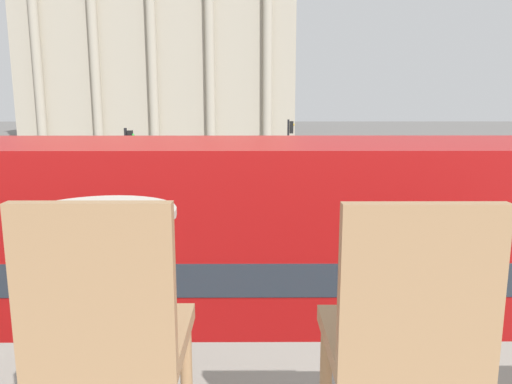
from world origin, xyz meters
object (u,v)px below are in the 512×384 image
at_px(double_decker_bus, 251,260).
at_px(car_white, 331,184).
at_px(pedestrian_white, 373,153).
at_px(pedestrian_olive, 245,165).
at_px(cafe_chair_1, 403,336).
at_px(cafe_chair_0, 110,334).
at_px(plaza_building_left, 164,22).
at_px(pedestrian_blue, 190,216).
at_px(traffic_light_far, 290,140).
at_px(traffic_light_near, 361,203).
at_px(cafe_dining_table, 101,259).
at_px(pedestrian_yellow, 238,159).
at_px(traffic_light_mid, 129,158).

bearing_deg(double_decker_bus, car_white, 81.24).
relative_size(pedestrian_white, pedestrian_olive, 1.06).
bearing_deg(cafe_chair_1, pedestrian_olive, 84.47).
bearing_deg(double_decker_bus, pedestrian_olive, 95.53).
relative_size(cafe_chair_0, pedestrian_olive, 0.54).
bearing_deg(double_decker_bus, pedestrian_white, 77.22).
xyz_separation_m(plaza_building_left, pedestrian_white, (17.80, -23.26, -11.85)).
bearing_deg(pedestrian_blue, cafe_chair_0, 33.91).
bearing_deg(traffic_light_far, traffic_light_near, -88.52).
xyz_separation_m(cafe_dining_table, cafe_chair_1, (1.01, -0.61, -0.02)).
distance_m(cafe_chair_1, traffic_light_near, 10.71).
bearing_deg(traffic_light_near, pedestrian_yellow, 100.15).
bearing_deg(pedestrian_olive, traffic_light_mid, 9.55).
distance_m(plaza_building_left, pedestrian_olive, 32.40).
xyz_separation_m(double_decker_bus, cafe_dining_table, (-0.56, -5.43, 1.83)).
bearing_deg(cafe_dining_table, double_decker_bus, 84.14).
relative_size(cafe_chair_0, pedestrian_yellow, 0.53).
distance_m(pedestrian_olive, pedestrian_blue, 12.57).
xyz_separation_m(cafe_chair_0, pedestrian_olive, (-0.07, 26.95, -3.13)).
height_order(cafe_chair_1, pedestrian_blue, cafe_chair_1).
relative_size(cafe_dining_table, traffic_light_mid, 0.21).
relative_size(plaza_building_left, traffic_light_mid, 7.97).
height_order(plaza_building_left, traffic_light_far, plaza_building_left).
bearing_deg(plaza_building_left, pedestrian_yellow, -71.18).
distance_m(cafe_chair_1, traffic_light_far, 27.90).
distance_m(cafe_chair_0, pedestrian_white, 33.60).
bearing_deg(cafe_chair_0, cafe_dining_table, 101.80).
bearing_deg(traffic_light_far, cafe_chair_1, -93.50).
distance_m(traffic_light_mid, pedestrian_olive, 9.39).
bearing_deg(cafe_chair_0, plaza_building_left, 92.28).
height_order(double_decker_bus, traffic_light_near, double_decker_bus).
relative_size(car_white, pedestrian_yellow, 2.46).
bearing_deg(pedestrian_olive, cafe_chair_1, 41.08).
height_order(car_white, pedestrian_olive, pedestrian_olive).
bearing_deg(pedestrian_blue, plaza_building_left, -142.04).
relative_size(double_decker_bus, cafe_dining_table, 14.03).
bearing_deg(pedestrian_white, traffic_light_mid, 129.06).
relative_size(traffic_light_far, pedestrian_olive, 2.07).
xyz_separation_m(cafe_dining_table, pedestrian_blue, (-1.45, 13.88, -3.15)).
distance_m(traffic_light_mid, traffic_light_far, 11.43).
bearing_deg(pedestrian_white, pedestrian_yellow, 98.75).
xyz_separation_m(plaza_building_left, traffic_light_far, (11.83, -27.85, -10.59)).
distance_m(cafe_dining_table, pedestrian_yellow, 29.45).
bearing_deg(plaza_building_left, traffic_light_far, -66.99).
xyz_separation_m(cafe_chair_1, pedestrian_yellow, (-1.35, 29.89, -3.12)).
distance_m(traffic_light_mid, pedestrian_blue, 5.51).
height_order(traffic_light_far, car_white, traffic_light_far).
height_order(cafe_chair_0, pedestrian_yellow, cafe_chair_0).
height_order(cafe_chair_1, traffic_light_far, cafe_chair_1).
xyz_separation_m(cafe_chair_1, pedestrian_olive, (-0.87, 26.96, -3.13)).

